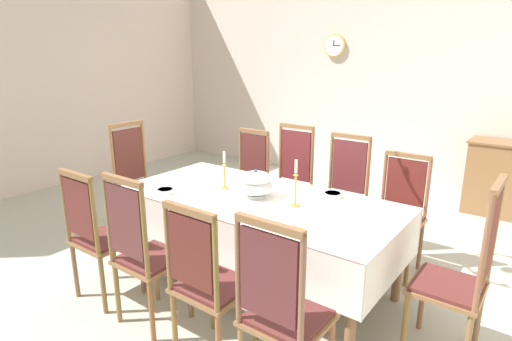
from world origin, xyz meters
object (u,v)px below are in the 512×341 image
at_px(chair_north_a, 247,177).
at_px(chair_north_c, 342,195).
at_px(mounted_clock, 335,46).
at_px(chair_head_east, 462,273).
at_px(candlestick_west, 224,174).
at_px(chair_north_d, 398,211).
at_px(bowl_near_left, 281,224).
at_px(chair_south_c, 207,280).
at_px(spoon_secondary, 241,174).
at_px(soup_tureen, 256,183).
at_px(chair_south_d, 281,309).
at_px(bowl_far_right, 165,191).
at_px(chair_south_a, 98,233).
at_px(chair_north_b, 289,183).
at_px(chair_south_b, 143,250).
at_px(spoon_primary, 298,229).
at_px(dining_table, 258,206).
at_px(bowl_far_left, 333,195).
at_px(chair_head_west, 138,182).
at_px(bowl_near_right, 247,175).
at_px(candlestick_east, 296,188).

bearing_deg(chair_north_a, chair_north_c, -179.76).
xyz_separation_m(chair_north_a, mounted_clock, (-0.17, 2.35, 1.45)).
height_order(chair_head_east, candlestick_west, chair_head_east).
xyz_separation_m(chair_north_d, bowl_near_left, (-0.37, -1.34, 0.24)).
distance_m(chair_south_c, bowl_near_left, 0.62).
height_order(chair_head_east, spoon_secondary, chair_head_east).
bearing_deg(soup_tureen, chair_south_d, -47.02).
bearing_deg(chair_north_a, bowl_far_right, 97.16).
distance_m(chair_south_a, chair_north_b, 1.97).
bearing_deg(bowl_near_left, chair_south_b, -145.11).
distance_m(candlestick_west, spoon_primary, 1.05).
bearing_deg(dining_table, chair_north_c, 71.90).
height_order(chair_south_d, mounted_clock, mounted_clock).
height_order(bowl_far_left, spoon_primary, bowl_far_left).
height_order(candlestick_west, mounted_clock, mounted_clock).
height_order(chair_north_a, bowl_far_right, chair_north_a).
height_order(chair_head_west, chair_head_east, chair_head_west).
relative_size(chair_north_a, bowl_far_right, 7.18).
bearing_deg(chair_south_c, chair_south_d, -0.35).
height_order(chair_north_b, spoon_secondary, chair_north_b).
bearing_deg(bowl_far_left, chair_south_c, -97.96).
xyz_separation_m(soup_tureen, bowl_near_right, (-0.40, 0.40, -0.09)).
bearing_deg(mounted_clock, chair_south_b, -80.27).
bearing_deg(bowl_far_left, bowl_near_right, 177.86).
bearing_deg(chair_head_east, candlestick_east, 90.00).
bearing_deg(mounted_clock, bowl_far_right, -84.76).
relative_size(bowl_near_right, bowl_far_left, 1.01).
distance_m(chair_south_c, chair_north_d, 1.96).
distance_m(chair_south_b, chair_head_east, 2.08).
bearing_deg(spoon_secondary, bowl_near_right, -1.94).
distance_m(chair_south_d, bowl_far_right, 1.66).
bearing_deg(chair_north_b, chair_south_d, 121.30).
relative_size(chair_north_a, chair_north_c, 0.93).
height_order(chair_south_a, chair_south_d, chair_south_d).
relative_size(chair_south_b, chair_south_d, 1.01).
bearing_deg(mounted_clock, bowl_far_left, -62.67).
xyz_separation_m(chair_north_d, candlestick_east, (-0.50, -0.94, 0.37)).
bearing_deg(dining_table, bowl_near_right, 136.41).
distance_m(chair_north_b, bowl_far_right, 1.40).
distance_m(chair_south_c, bowl_near_right, 1.54).
distance_m(chair_north_a, chair_south_d, 2.55).
distance_m(chair_head_west, bowl_far_left, 2.10).
distance_m(chair_north_b, mounted_clock, 2.83).
relative_size(chair_south_b, spoon_secondary, 6.55).
xyz_separation_m(chair_north_a, spoon_secondary, (0.33, -0.52, 0.21)).
bearing_deg(bowl_near_left, chair_head_east, 20.45).
height_order(dining_table, candlestick_west, candlestick_west).
height_order(chair_south_c, spoon_secondary, chair_south_c).
distance_m(chair_north_a, bowl_near_right, 0.73).
relative_size(chair_north_d, bowl_far_right, 7.00).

